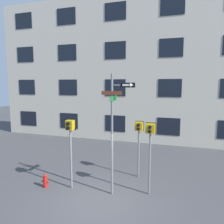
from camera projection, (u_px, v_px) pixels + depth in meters
ground_plane at (99, 202)px, 8.25m from camera, size 60.00×60.00×0.00m
building_facade at (142, 69)px, 16.00m from camera, size 24.00×0.64×11.01m
street_sign_pole at (114, 126)px, 8.48m from camera, size 1.30×0.83×4.83m
pedestrian_signal_left at (70, 135)px, 9.07m from camera, size 0.37×0.40×2.98m
pedestrian_signal_right at (150, 139)px, 8.55m from camera, size 0.41×0.40×2.92m
pedestrian_signal_across at (139, 133)px, 10.23m from camera, size 0.42×0.40×2.70m
fire_hydrant at (45, 181)px, 9.40m from camera, size 0.34×0.18×0.59m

